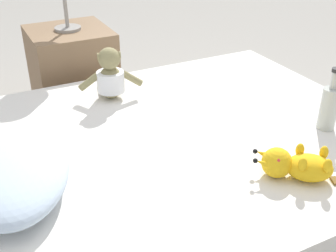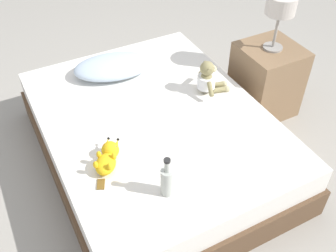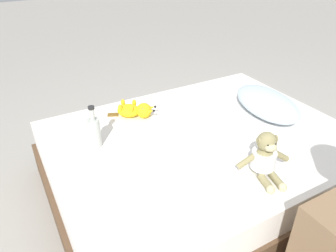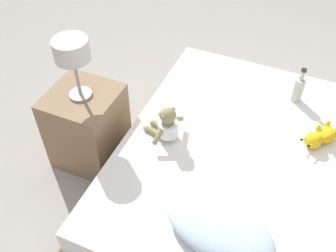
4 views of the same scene
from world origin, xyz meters
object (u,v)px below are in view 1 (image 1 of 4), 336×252
Objects in this scene: plush_monkey at (110,77)px; nightstand at (74,78)px; bed at (168,179)px; pillow at (16,169)px; glass_bottle at (329,106)px; plush_yellow_creature at (295,165)px.

plush_monkey is 0.52× the size of nightstand.
bed is 0.62m from pillow.
pillow is 1.13× the size of nightstand.
glass_bottle is at bearing -109.92° from bed.
glass_bottle is at bearing -150.50° from nightstand.
plush_monkey is 0.91m from plush_yellow_creature.
nightstand is (1.40, 0.35, -0.16)m from plush_yellow_creature.
plush_monkey is 0.96× the size of plush_yellow_creature.
bed is 1.00m from nightstand.
bed is at bearing 31.68° from plush_yellow_creature.
glass_bottle reaches higher than plush_monkey.
nightstand is at bearing 5.52° from bed.
bed is 0.69m from glass_bottle.
plush_yellow_creature is at bearing -148.32° from bed.
plush_yellow_creature is at bearing -166.03° from nightstand.
plush_monkey reaches higher than nightstand.
bed is 2.91× the size of pillow.
plush_monkey is at bearing 45.11° from glass_bottle.
plush_monkey is (0.44, 0.07, 0.29)m from bed.
pillow is 0.89m from plush_yellow_creature.
pillow is at bearing 81.93° from glass_bottle.
nightstand is at bearing -23.88° from pillow.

